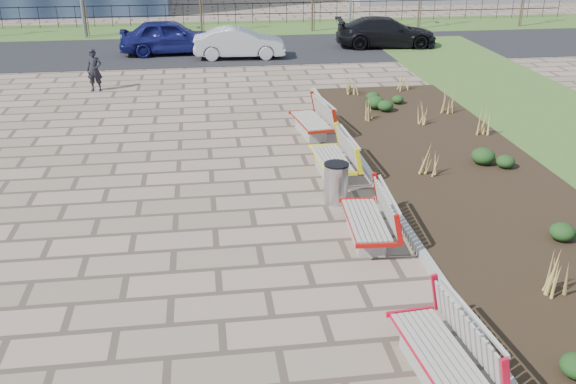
{
  "coord_description": "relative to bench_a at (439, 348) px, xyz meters",
  "views": [
    {
      "loc": [
        -0.09,
        -8.77,
        6.13
      ],
      "look_at": [
        1.5,
        3.0,
        0.9
      ],
      "focal_mm": 40.0,
      "sensor_mm": 36.0,
      "label": 1
    }
  ],
  "objects": [
    {
      "name": "road",
      "position": [
        -3.0,
        23.76,
        -0.49
      ],
      "size": [
        80.0,
        7.0,
        0.02
      ],
      "primitive_type": "cube",
      "color": "black",
      "rests_on": "ground"
    },
    {
      "name": "car_blue",
      "position": [
        -4.46,
        23.3,
        0.3
      ],
      "size": [
        4.67,
        2.08,
        1.56
      ],
      "primitive_type": "imported",
      "rotation": [
        0.0,
        0.0,
        1.62
      ],
      "color": "#131553",
      "rests_on": "road"
    },
    {
      "name": "car_black",
      "position": [
        5.82,
        23.55,
        0.22
      ],
      "size": [
        5.0,
        2.42,
        1.4
      ],
      "primitive_type": "imported",
      "rotation": [
        0.0,
        0.0,
        1.47
      ],
      "color": "black",
      "rests_on": "road"
    },
    {
      "name": "litter_bin",
      "position": [
        -0.22,
        6.09,
        -0.04
      ],
      "size": [
        0.55,
        0.55,
        0.92
      ],
      "primitive_type": "cylinder",
      "color": "#B2B2B7",
      "rests_on": "ground"
    },
    {
      "name": "planting_bed",
      "position": [
        3.25,
        6.76,
        -0.45
      ],
      "size": [
        4.5,
        18.0,
        0.1
      ],
      "primitive_type": "cube",
      "color": "black",
      "rests_on": "ground"
    },
    {
      "name": "bench_c",
      "position": [
        0.0,
        7.71,
        0.0
      ],
      "size": [
        0.97,
        2.13,
        1.0
      ],
      "primitive_type": null,
      "rotation": [
        0.0,
        0.0,
        0.03
      ],
      "color": "#FFEA0D",
      "rests_on": "ground"
    },
    {
      "name": "bench_a",
      "position": [
        0.0,
        0.0,
        0.0
      ],
      "size": [
        1.08,
        2.17,
        1.0
      ],
      "primitive_type": null,
      "rotation": [
        0.0,
        0.0,
        0.09
      ],
      "color": "red",
      "rests_on": "ground"
    },
    {
      "name": "car_silver",
      "position": [
        -1.37,
        21.93,
        0.19
      ],
      "size": [
        4.13,
        1.63,
        1.34
      ],
      "primitive_type": "imported",
      "rotation": [
        0.0,
        0.0,
        1.52
      ],
      "color": "#A1A4A9",
      "rests_on": "road"
    },
    {
      "name": "bench_b",
      "position": [
        0.0,
        4.2,
        0.0
      ],
      "size": [
        1.02,
        2.15,
        1.0
      ],
      "primitive_type": null,
      "rotation": [
        0.0,
        0.0,
        -0.06
      ],
      "color": "#B40E0C",
      "rests_on": "ground"
    },
    {
      "name": "railing_fence",
      "position": [
        -3.0,
        31.26,
        0.14
      ],
      "size": [
        44.0,
        0.1,
        1.2
      ],
      "primitive_type": null,
      "color": "black",
      "rests_on": "grass_verge_far"
    },
    {
      "name": "bench_d",
      "position": [
        0.0,
        10.89,
        0.0
      ],
      "size": [
        1.17,
        2.2,
        1.0
      ],
      "primitive_type": null,
      "rotation": [
        0.0,
        0.0,
        0.13
      ],
      "color": "#A61C0B",
      "rests_on": "ground"
    },
    {
      "name": "ground",
      "position": [
        -3.0,
        1.76,
        -0.5
      ],
      "size": [
        120.0,
        120.0,
        0.0
      ],
      "primitive_type": "plane",
      "color": "#836A5A",
      "rests_on": "ground"
    },
    {
      "name": "pedestrian",
      "position": [
        -7.0,
        16.96,
        0.27
      ],
      "size": [
        0.59,
        0.42,
        1.53
      ],
      "primitive_type": "imported",
      "rotation": [
        0.0,
        0.0,
        -0.1
      ],
      "color": "black",
      "rests_on": "ground"
    },
    {
      "name": "planting_curb",
      "position": [
        0.92,
        6.76,
        -0.42
      ],
      "size": [
        0.16,
        18.0,
        0.15
      ],
      "primitive_type": "cube",
      "color": "gray",
      "rests_on": "ground"
    },
    {
      "name": "grass_verge_far",
      "position": [
        -3.0,
        29.76,
        -0.48
      ],
      "size": [
        80.0,
        5.0,
        0.04
      ],
      "primitive_type": "cube",
      "color": "#33511E",
      "rests_on": "ground"
    }
  ]
}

